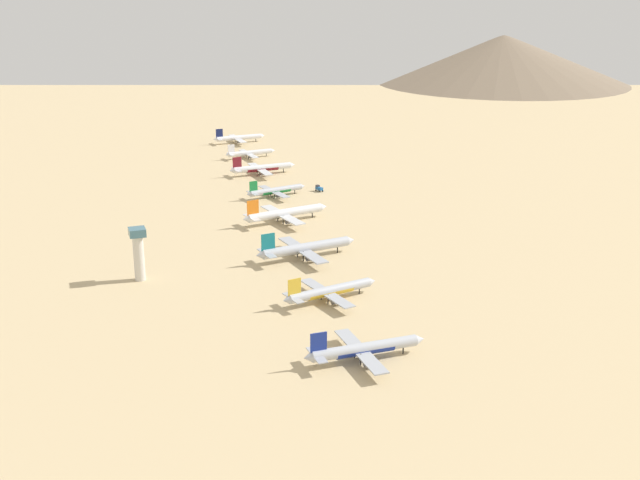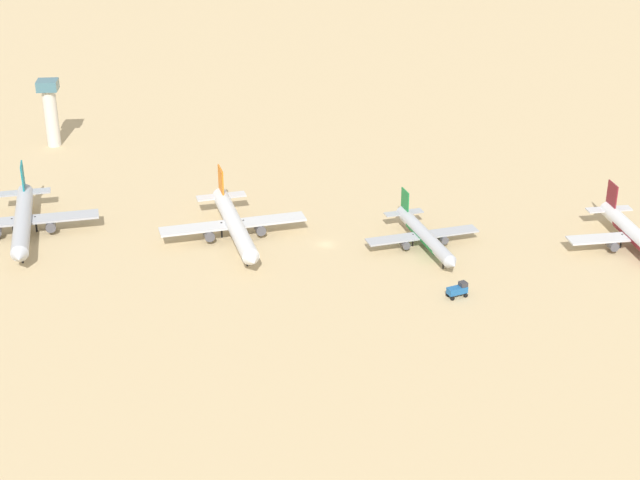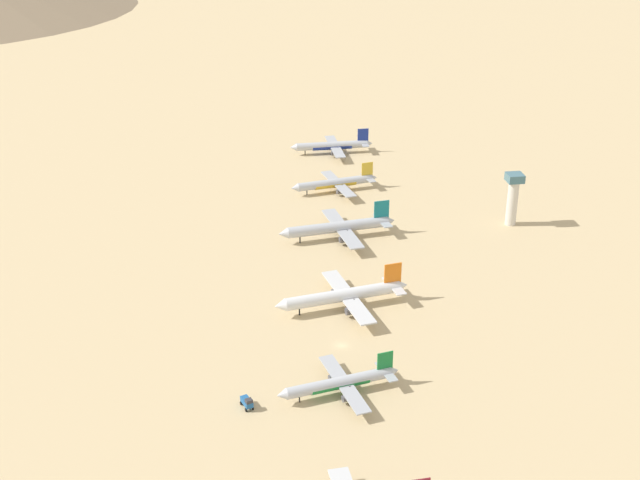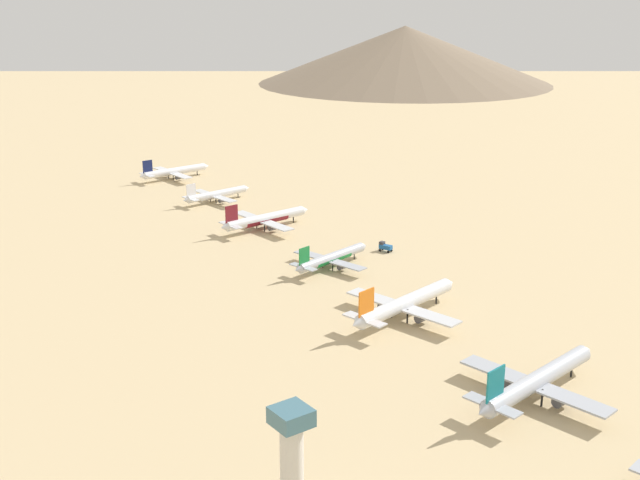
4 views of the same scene
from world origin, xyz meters
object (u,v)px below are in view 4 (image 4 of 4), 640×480
at_px(service_truck, 385,246).
at_px(parked_jet_4, 331,258).
at_px(parked_jet_5, 265,219).
at_px(parked_jet_6, 216,194).
at_px(parked_jet_7, 174,171).
at_px(parked_jet_2, 537,381).
at_px(parked_jet_3, 404,304).
at_px(control_tower, 292,456).

bearing_deg(service_truck, parked_jet_4, -173.72).
distance_m(parked_jet_5, parked_jet_6, 53.82).
bearing_deg(parked_jet_7, parked_jet_2, -97.47).
bearing_deg(parked_jet_3, parked_jet_2, -97.61).
height_order(parked_jet_5, parked_jet_7, parked_jet_5).
relative_size(parked_jet_2, parked_jet_5, 1.12).
xyz_separation_m(parked_jet_4, control_tower, (-97.79, -117.42, 9.89)).
xyz_separation_m(parked_jet_2, parked_jet_4, (18.58, 114.08, -1.23)).
bearing_deg(parked_jet_4, control_tower, -129.79).
xyz_separation_m(parked_jet_2, parked_jet_3, (8.12, 60.76, -0.06)).
bearing_deg(parked_jet_7, parked_jet_6, -95.53).
bearing_deg(parked_jet_2, service_truck, 67.71).
distance_m(parked_jet_5, parked_jet_7, 111.44).
xyz_separation_m(parked_jet_7, control_tower, (-116.38, -286.97, 9.60)).
relative_size(parked_jet_4, control_tower, 1.67).
distance_m(service_truck, control_tower, 175.80).
distance_m(parked_jet_4, parked_jet_5, 59.15).
xyz_separation_m(parked_jet_3, control_tower, (-87.33, -64.10, 8.73)).
xyz_separation_m(parked_jet_5, parked_jet_6, (5.57, 53.52, -0.76)).
distance_m(parked_jet_6, control_tower, 255.15).
bearing_deg(control_tower, parked_jet_6, 64.23).
bearing_deg(parked_jet_2, parked_jet_3, 82.39).
height_order(parked_jet_2, parked_jet_6, parked_jet_2).
bearing_deg(service_truck, parked_jet_2, -112.29).
xyz_separation_m(parked_jet_2, parked_jet_5, (26.05, 172.75, -0.61)).
relative_size(parked_jet_3, parked_jet_4, 1.29).
relative_size(parked_jet_2, control_tower, 2.17).
bearing_deg(parked_jet_2, control_tower, -177.59).
height_order(service_truck, control_tower, control_tower).
xyz_separation_m(parked_jet_2, parked_jet_7, (37.17, 283.63, -0.94)).
relative_size(parked_jet_3, parked_jet_6, 1.32).
height_order(parked_jet_3, parked_jet_7, parked_jet_3).
relative_size(parked_jet_5, parked_jet_7, 1.09).
height_order(parked_jet_5, service_truck, parked_jet_5).
bearing_deg(parked_jet_2, parked_jet_5, 81.43).
bearing_deg(parked_jet_4, parked_jet_6, 83.37).
xyz_separation_m(parked_jet_3, service_truck, (39.97, 56.57, -3.02)).
xyz_separation_m(parked_jet_5, service_truck, (22.04, -55.42, -2.47)).
relative_size(parked_jet_6, service_truck, 6.96).
relative_size(parked_jet_6, parked_jet_7, 0.91).
height_order(parked_jet_2, parked_jet_4, parked_jet_2).
bearing_deg(service_truck, control_tower, -136.53).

